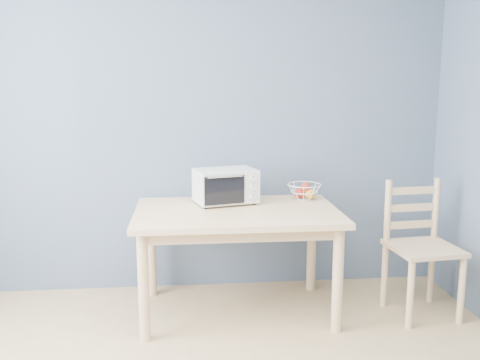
{
  "coord_description": "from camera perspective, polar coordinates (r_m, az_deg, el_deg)",
  "views": [
    {
      "loc": [
        0.01,
        -1.87,
        1.62
      ],
      "look_at": [
        0.37,
        1.85,
        0.93
      ],
      "focal_mm": 40.0,
      "sensor_mm": 36.0,
      "label": 1
    }
  ],
  "objects": [
    {
      "name": "dining_chair",
      "position": [
        3.98,
        18.67,
        -7.02
      ],
      "size": [
        0.48,
        0.48,
        0.94
      ],
      "rotation": [
        0.0,
        0.0,
        0.1
      ],
      "color": "#D9AF82",
      "rests_on": "ground"
    },
    {
      "name": "toaster_oven",
      "position": [
        3.84,
        -1.78,
        -0.61
      ],
      "size": [
        0.49,
        0.41,
        0.25
      ],
      "rotation": [
        0.0,
        0.0,
        0.26
      ],
      "color": "silver",
      "rests_on": "dining_table"
    },
    {
      "name": "dining_table",
      "position": [
        3.71,
        -0.33,
        -4.7
      ],
      "size": [
        1.4,
        0.9,
        0.75
      ],
      "color": "#D9AF82",
      "rests_on": "ground"
    },
    {
      "name": "fruit_basket",
      "position": [
        4.03,
        6.87,
        -1.15
      ],
      "size": [
        0.31,
        0.31,
        0.13
      ],
      "rotation": [
        0.0,
        0.0,
        -0.25
      ],
      "color": "white",
      "rests_on": "dining_table"
    },
    {
      "name": "room",
      "position": [
        1.9,
        -5.79,
        0.67
      ],
      "size": [
        4.01,
        4.51,
        2.61
      ],
      "color": "tan",
      "rests_on": "ground"
    }
  ]
}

